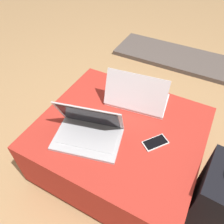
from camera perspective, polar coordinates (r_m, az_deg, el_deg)
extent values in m
plane|color=tan|center=(1.56, 1.80, -13.13)|extent=(14.00, 14.00, 0.00)
cube|color=maroon|center=(1.54, 1.82, -12.65)|extent=(0.88, 0.78, 0.05)
cube|color=#B22D23|center=(1.38, 2.01, -8.37)|extent=(0.92, 0.82, 0.34)
cube|color=#B7B7BC|center=(1.18, -6.41, -6.99)|extent=(0.40, 0.30, 0.02)
cube|color=#B2B2B7|center=(1.17, -6.53, -6.92)|extent=(0.33, 0.19, 0.00)
cube|color=#B7B7BC|center=(1.14, -5.79, -1.05)|extent=(0.37, 0.18, 0.21)
cube|color=black|center=(1.14, -5.85, -1.28)|extent=(0.32, 0.16, 0.18)
cube|color=silver|center=(1.40, 6.54, 3.35)|extent=(0.39, 0.27, 0.02)
cube|color=#9E9EA3|center=(1.40, 6.64, 3.78)|extent=(0.33, 0.16, 0.00)
cube|color=silver|center=(1.27, 6.07, 5.03)|extent=(0.37, 0.13, 0.21)
cube|color=white|center=(1.28, 6.12, 5.09)|extent=(0.33, 0.11, 0.19)
cube|color=white|center=(1.19, 11.25, -7.86)|extent=(0.13, 0.15, 0.01)
cube|color=black|center=(1.19, 11.28, -7.72)|extent=(0.12, 0.13, 0.00)
cube|color=black|center=(1.31, 25.28, -19.82)|extent=(0.22, 0.31, 0.46)
cube|color=#564C47|center=(2.61, 17.10, 13.40)|extent=(1.40, 0.50, 0.04)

